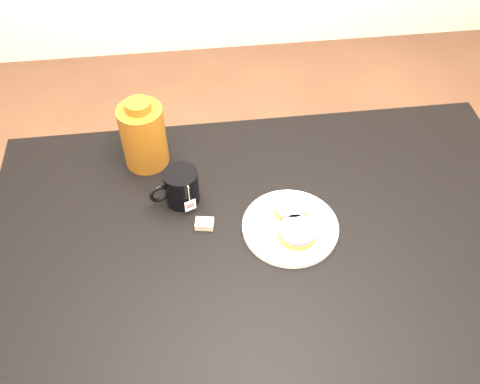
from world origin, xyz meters
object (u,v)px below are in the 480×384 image
Objects in this scene: table at (269,258)px; mug at (181,187)px; bagel_back at (291,207)px; plate at (290,227)px; bagel_package at (143,135)px; teabag_pouch at (204,224)px; bagel_front at (297,232)px.

table is 9.99× the size of mug.
mug reaches higher than bagel_back.
plate is 0.46m from bagel_package.
bagel_back is 0.60× the size of bagel_package.
plate is 0.30m from mug.
bagel_back is 2.75× the size of teabag_pouch.
bagel_back is 0.08m from bagel_front.
table is at bearing -57.91° from mug.
bagel_back is 0.99× the size of bagel_front.
bagel_front is at bearing -52.14° from mug.
table is 11.31× the size of bagel_back.
teabag_pouch is (0.05, -0.09, -0.04)m from mug.
plate is 1.17× the size of bagel_package.
mug is at bearing 163.18° from bagel_back.
bagel_front is 0.61× the size of bagel_package.
mug reaches higher than table.
mug is at bearing 118.55° from teabag_pouch.
table is 0.47m from bagel_package.
bagel_front is at bearing -6.86° from table.
plate is (0.05, 0.03, 0.09)m from table.
mug is (-0.26, 0.13, 0.04)m from plate.
table is 31.11× the size of teabag_pouch.
bagel_package reaches higher than table.
bagel_front is (0.00, -0.08, -0.00)m from bagel_back.
plate is at bearing -9.38° from teabag_pouch.
table is 11.23× the size of bagel_front.
bagel_package reaches higher than teabag_pouch.
bagel_package reaches higher than mug.
mug reaches higher than bagel_front.
mug is 0.19m from bagel_package.
plate is at bearing 107.34° from bagel_front.
teabag_pouch is (-0.22, -0.01, -0.02)m from bagel_back.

